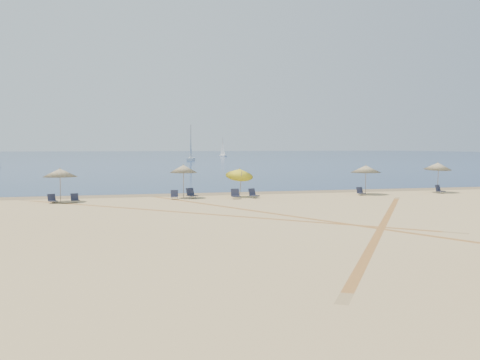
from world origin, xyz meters
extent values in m
plane|color=tan|center=(0.00, 0.00, 0.00)|extent=(160.00, 160.00, 0.00)
plane|color=#0C2151|center=(0.00, 225.00, 0.01)|extent=(500.00, 500.00, 0.00)
plane|color=olive|center=(0.00, 24.00, 0.00)|extent=(500.00, 500.00, 0.00)
cylinder|color=gray|center=(-12.36, 20.28, 1.06)|extent=(0.05, 0.05, 2.11)
cone|color=beige|center=(-12.36, 20.28, 1.96)|extent=(2.26, 2.26, 0.55)
sphere|color=gray|center=(-12.36, 20.28, 2.26)|extent=(0.08, 0.08, 0.08)
cylinder|color=gray|center=(-3.93, 21.08, 1.13)|extent=(0.05, 0.08, 2.26)
cone|color=beige|center=(-3.93, 21.09, 2.11)|extent=(1.98, 1.99, 0.58)
sphere|color=gray|center=(-3.93, 21.09, 2.41)|extent=(0.08, 0.08, 0.08)
cylinder|color=gray|center=(0.18, 20.50, 0.98)|extent=(0.05, 0.75, 1.97)
cone|color=yellow|center=(0.18, 20.80, 1.81)|extent=(2.03, 2.10, 1.21)
sphere|color=gray|center=(0.18, 20.80, 2.11)|extent=(0.08, 0.08, 0.08)
cylinder|color=gray|center=(10.21, 20.43, 1.06)|extent=(0.05, 0.05, 2.12)
cone|color=beige|center=(10.21, 20.43, 1.97)|extent=(2.35, 2.35, 0.55)
sphere|color=gray|center=(10.21, 20.43, 2.27)|extent=(0.08, 0.08, 0.08)
cylinder|color=gray|center=(16.68, 20.51, 1.14)|extent=(0.05, 0.21, 2.28)
cone|color=beige|center=(16.68, 20.58, 2.13)|extent=(2.20, 2.23, 0.70)
sphere|color=gray|center=(16.68, 20.58, 2.43)|extent=(0.08, 0.08, 0.08)
cube|color=#1D1F2E|center=(-12.79, 19.36, 0.17)|extent=(0.67, 0.67, 0.05)
cube|color=#1D1F2E|center=(-12.89, 19.59, 0.39)|extent=(0.54, 0.37, 0.45)
cylinder|color=#A5A5AD|center=(-12.98, 19.10, 0.08)|extent=(0.02, 0.02, 0.17)
cylinder|color=#A5A5AD|center=(-12.60, 19.26, 0.08)|extent=(0.02, 0.02, 0.17)
cube|color=#1D1F2E|center=(-11.39, 19.58, 0.16)|extent=(0.59, 0.59, 0.05)
cube|color=#1D1F2E|center=(-11.45, 19.81, 0.38)|extent=(0.53, 0.29, 0.44)
cylinder|color=#A5A5AD|center=(-11.59, 19.35, 0.08)|extent=(0.02, 0.02, 0.16)
cylinder|color=#A5A5AD|center=(-11.20, 19.44, 0.08)|extent=(0.02, 0.02, 0.16)
cube|color=#1D1F2E|center=(-4.70, 20.32, 0.17)|extent=(0.59, 0.59, 0.05)
cube|color=#1D1F2E|center=(-4.67, 20.57, 0.40)|extent=(0.54, 0.26, 0.47)
cylinder|color=#A5A5AD|center=(-4.91, 20.16, 0.09)|extent=(0.02, 0.02, 0.17)
cylinder|color=#A5A5AD|center=(-4.50, 20.10, 0.09)|extent=(0.02, 0.02, 0.17)
cube|color=#1D1F2E|center=(-3.38, 20.54, 0.20)|extent=(0.80, 0.80, 0.06)
cube|color=#1D1F2E|center=(-3.50, 20.81, 0.46)|extent=(0.64, 0.45, 0.54)
cylinder|color=#A5A5AD|center=(-3.60, 20.22, 0.10)|extent=(0.03, 0.03, 0.20)
cylinder|color=#A5A5AD|center=(-3.16, 20.42, 0.10)|extent=(0.03, 0.03, 0.20)
cube|color=#1D1F2E|center=(-0.48, 19.32, 0.19)|extent=(0.59, 0.59, 0.05)
cube|color=#1D1F2E|center=(-0.47, 19.61, 0.45)|extent=(0.59, 0.22, 0.53)
cylinder|color=#A5A5AD|center=(-0.71, 19.11, 0.10)|extent=(0.03, 0.03, 0.19)
cylinder|color=#A5A5AD|center=(-0.24, 19.11, 0.10)|extent=(0.03, 0.03, 0.19)
cube|color=#1D1F2E|center=(0.97, 19.61, 0.19)|extent=(0.75, 0.75, 0.05)
cube|color=#1D1F2E|center=(0.86, 19.86, 0.43)|extent=(0.60, 0.42, 0.51)
cylinder|color=#A5A5AD|center=(0.77, 19.31, 0.09)|extent=(0.02, 0.02, 0.19)
cylinder|color=#A5A5AD|center=(1.18, 19.49, 0.09)|extent=(0.02, 0.02, 0.19)
cube|color=#1D1F2E|center=(9.46, 19.69, 0.17)|extent=(0.55, 0.55, 0.05)
cube|color=#1D1F2E|center=(9.44, 19.94, 0.39)|extent=(0.52, 0.23, 0.46)
cylinder|color=#A5A5AD|center=(9.26, 19.49, 0.08)|extent=(0.02, 0.02, 0.17)
cylinder|color=#A5A5AD|center=(9.67, 19.52, 0.08)|extent=(0.02, 0.02, 0.17)
cube|color=#1D1F2E|center=(16.37, 19.66, 0.18)|extent=(0.72, 0.72, 0.05)
cube|color=#1D1F2E|center=(16.27, 19.91, 0.42)|extent=(0.59, 0.39, 0.49)
cylinder|color=#A5A5AD|center=(16.16, 19.38, 0.09)|extent=(0.02, 0.02, 0.18)
cylinder|color=#A5A5AD|center=(16.57, 19.54, 0.09)|extent=(0.02, 0.02, 0.18)
cube|color=white|center=(36.65, 181.62, 0.27)|extent=(2.26, 4.91, 0.52)
cylinder|color=gray|center=(36.65, 181.62, 3.63)|extent=(0.10, 0.10, 6.92)
cube|color=white|center=(15.19, 127.13, 0.35)|extent=(3.31, 6.56, 0.69)
cylinder|color=gray|center=(15.19, 127.13, 4.85)|extent=(0.14, 0.14, 9.24)
plane|color=tan|center=(-0.48, 10.12, 0.00)|extent=(36.79, 36.79, 0.00)
plane|color=tan|center=(-0.91, 11.13, 0.00)|extent=(36.79, 36.79, 0.00)
plane|color=tan|center=(2.97, 4.91, 0.00)|extent=(38.77, 38.77, 0.00)
plane|color=tan|center=(3.58, 5.83, 0.00)|extent=(38.77, 38.77, 0.00)
plane|color=tan|center=(-4.60, 11.59, 0.00)|extent=(39.59, 39.59, 0.00)
plane|color=tan|center=(-5.37, 12.37, 0.00)|extent=(39.59, 39.59, 0.00)
camera|label=1|loc=(-10.32, -18.59, 3.72)|focal=41.64mm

